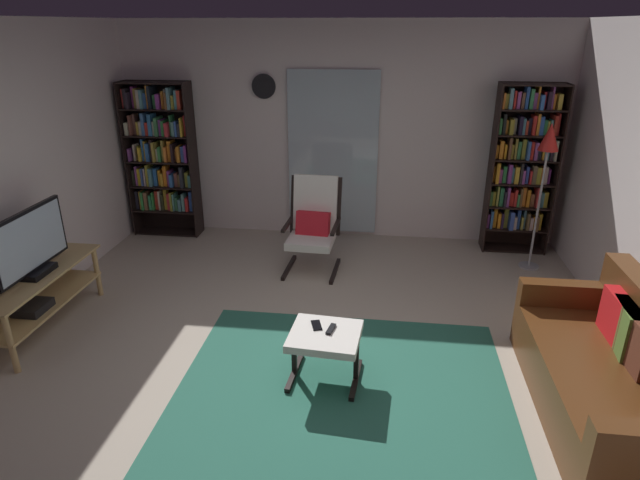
{
  "coord_description": "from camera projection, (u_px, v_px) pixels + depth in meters",
  "views": [
    {
      "loc": [
        0.59,
        -3.53,
        2.54
      ],
      "look_at": [
        0.06,
        0.64,
        0.81
      ],
      "focal_mm": 29.69,
      "sensor_mm": 36.0,
      "label": 1
    }
  ],
  "objects": [
    {
      "name": "ground_plane",
      "position": [
        303.0,
        362.0,
        4.27
      ],
      "size": [
        7.02,
        7.02,
        0.0
      ],
      "primitive_type": "plane",
      "color": "#BAAB98"
    },
    {
      "name": "wall_back",
      "position": [
        339.0,
        133.0,
        6.44
      ],
      "size": [
        5.6,
        0.06,
        2.6
      ],
      "primitive_type": "cube",
      "color": "silver",
      "rests_on": "ground"
    },
    {
      "name": "glass_door_panel",
      "position": [
        333.0,
        155.0,
        6.48
      ],
      "size": [
        1.1,
        0.01,
        2.0
      ],
      "primitive_type": "cube",
      "color": "silver"
    },
    {
      "name": "area_rug",
      "position": [
        343.0,
        389.0,
        3.96
      ],
      "size": [
        2.47,
        2.07,
        0.01
      ],
      "primitive_type": "cube",
      "color": "#2C6A57",
      "rests_on": "ground"
    },
    {
      "name": "tv_stand",
      "position": [
        40.0,
        294.0,
        4.62
      ],
      "size": [
        0.4,
        1.39,
        0.53
      ],
      "color": "tan",
      "rests_on": "ground"
    },
    {
      "name": "television",
      "position": [
        31.0,
        245.0,
        4.46
      ],
      "size": [
        0.2,
        0.92,
        0.58
      ],
      "color": "black",
      "rests_on": "tv_stand"
    },
    {
      "name": "bookshelf_near_tv",
      "position": [
        162.0,
        153.0,
        6.56
      ],
      "size": [
        0.84,
        0.3,
        1.91
      ],
      "color": "black",
      "rests_on": "ground"
    },
    {
      "name": "bookshelf_near_sofa",
      "position": [
        522.0,
        166.0,
        6.05
      ],
      "size": [
        0.73,
        0.3,
        1.95
      ],
      "color": "black",
      "rests_on": "ground"
    },
    {
      "name": "leather_sofa",
      "position": [
        614.0,
        376.0,
        3.6
      ],
      "size": [
        0.81,
        1.82,
        0.85
      ],
      "color": "#552F14",
      "rests_on": "ground"
    },
    {
      "name": "lounge_armchair",
      "position": [
        313.0,
        222.0,
        5.75
      ],
      "size": [
        0.59,
        0.68,
        1.02
      ],
      "color": "black",
      "rests_on": "ground"
    },
    {
      "name": "ottoman",
      "position": [
        325.0,
        341.0,
        3.96
      ],
      "size": [
        0.55,
        0.52,
        0.41
      ],
      "color": "white",
      "rests_on": "ground"
    },
    {
      "name": "tv_remote",
      "position": [
        331.0,
        329.0,
        3.96
      ],
      "size": [
        0.07,
        0.15,
        0.02
      ],
      "primitive_type": "cube",
      "rotation": [
        0.0,
        0.0,
        -0.21
      ],
      "color": "black",
      "rests_on": "ottoman"
    },
    {
      "name": "cell_phone",
      "position": [
        316.0,
        325.0,
        4.01
      ],
      "size": [
        0.11,
        0.15,
        0.01
      ],
      "primitive_type": "cube",
      "rotation": [
        0.0,
        0.0,
        0.29
      ],
      "color": "black",
      "rests_on": "ottoman"
    },
    {
      "name": "floor_lamp_by_shelf",
      "position": [
        548.0,
        151.0,
        5.45
      ],
      "size": [
        0.22,
        0.22,
        1.61
      ],
      "color": "#A5A5AD",
      "rests_on": "ground"
    },
    {
      "name": "wall_clock",
      "position": [
        264.0,
        86.0,
        6.27
      ],
      "size": [
        0.29,
        0.03,
        0.29
      ],
      "color": "silver"
    }
  ]
}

